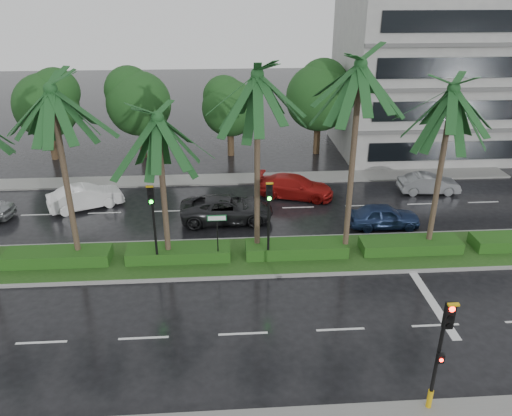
{
  "coord_description": "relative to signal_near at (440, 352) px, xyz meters",
  "views": [
    {
      "loc": [
        -0.57,
        -21.2,
        13.12
      ],
      "look_at": [
        0.96,
        1.5,
        2.59
      ],
      "focal_mm": 35.0,
      "sensor_mm": 36.0,
      "label": 1
    }
  ],
  "objects": [
    {
      "name": "car_grey",
      "position": [
        7.0,
        18.15,
        -1.85
      ],
      "size": [
        1.56,
        4.04,
        1.31
      ],
      "primitive_type": "imported",
      "rotation": [
        0.0,
        0.0,
        1.53
      ],
      "color": "slate",
      "rests_on": "ground"
    },
    {
      "name": "palm_row",
      "position": [
        -7.25,
        10.41,
        5.5
      ],
      "size": [
        26.3,
        4.2,
        10.36
      ],
      "color": "#403225",
      "rests_on": "median"
    },
    {
      "name": "signal_near",
      "position": [
        0.0,
        0.0,
        0.0
      ],
      "size": [
        0.34,
        0.45,
        4.36
      ],
      "color": "black",
      "rests_on": "near_sidewalk"
    },
    {
      "name": "building",
      "position": [
        11.0,
        27.39,
        3.5
      ],
      "size": [
        16.0,
        10.0,
        12.0
      ],
      "primitive_type": "cube",
      "color": "gray",
      "rests_on": "ground"
    },
    {
      "name": "ground",
      "position": [
        -6.0,
        9.39,
        -2.5
      ],
      "size": [
        120.0,
        120.0,
        0.0
      ],
      "primitive_type": "plane",
      "color": "black",
      "rests_on": "ground"
    },
    {
      "name": "median",
      "position": [
        -6.0,
        10.39,
        -2.42
      ],
      "size": [
        36.0,
        4.0,
        0.15
      ],
      "color": "gray",
      "rests_on": "ground"
    },
    {
      "name": "car_darkgrey",
      "position": [
        -6.5,
        14.9,
        -1.75
      ],
      "size": [
        2.63,
        5.5,
        1.51
      ],
      "primitive_type": "imported",
      "rotation": [
        0.0,
        0.0,
        1.59
      ],
      "color": "#232326",
      "rests_on": "ground"
    },
    {
      "name": "signal_median_left",
      "position": [
        -10.0,
        9.69,
        0.49
      ],
      "size": [
        0.34,
        0.42,
        4.36
      ],
      "color": "black",
      "rests_on": "median"
    },
    {
      "name": "street_sign",
      "position": [
        -7.0,
        9.87,
        -0.38
      ],
      "size": [
        0.95,
        0.09,
        2.6
      ],
      "color": "black",
      "rests_on": "median"
    },
    {
      "name": "car_white",
      "position": [
        -15.25,
        17.25,
        -1.76
      ],
      "size": [
        3.24,
        4.74,
        1.48
      ],
      "primitive_type": "imported",
      "rotation": [
        0.0,
        0.0,
        1.99
      ],
      "color": "white",
      "rests_on": "ground"
    },
    {
      "name": "lane_markings",
      "position": [
        -2.96,
        8.96,
        -2.5
      ],
      "size": [
        34.0,
        13.06,
        0.01
      ],
      "color": "silver",
      "rests_on": "ground"
    },
    {
      "name": "signal_median_right",
      "position": [
        -4.5,
        9.69,
        0.49
      ],
      "size": [
        0.34,
        0.42,
        4.36
      ],
      "color": "black",
      "rests_on": "median"
    },
    {
      "name": "bg_trees",
      "position": [
        -5.61,
        26.98,
        2.08
      ],
      "size": [
        32.93,
        5.23,
        7.55
      ],
      "color": "#3E2A1C",
      "rests_on": "ground"
    },
    {
      "name": "far_sidewalk",
      "position": [
        -6.0,
        21.39,
        -2.44
      ],
      "size": [
        40.0,
        2.0,
        0.12
      ],
      "primitive_type": "cube",
      "color": "slate",
      "rests_on": "ground"
    },
    {
      "name": "car_red",
      "position": [
        -2.0,
        18.09,
        -1.78
      ],
      "size": [
        3.45,
        5.39,
        1.45
      ],
      "primitive_type": "imported",
      "rotation": [
        0.0,
        0.0,
        1.27
      ],
      "color": "#9E1311",
      "rests_on": "ground"
    },
    {
      "name": "hedge",
      "position": [
        -6.0,
        10.39,
        -2.05
      ],
      "size": [
        35.2,
        1.4,
        0.6
      ],
      "color": "#154C16",
      "rests_on": "median"
    },
    {
      "name": "car_blue",
      "position": [
        2.5,
        13.41,
        -1.81
      ],
      "size": [
        1.66,
        4.07,
        1.38
      ],
      "primitive_type": "imported",
      "rotation": [
        0.0,
        0.0,
        1.56
      ],
      "color": "navy",
      "rests_on": "ground"
    }
  ]
}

